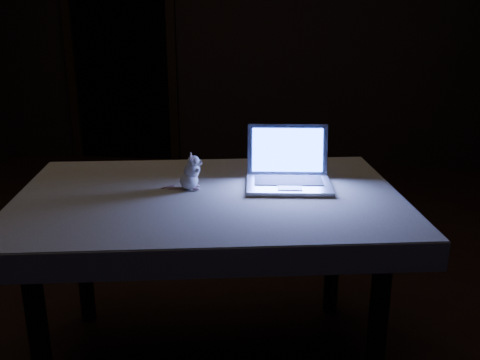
# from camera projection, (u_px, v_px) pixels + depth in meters

# --- Properties ---
(floor) EXTENTS (5.00, 5.00, 0.00)m
(floor) POSITION_uv_depth(u_px,v_px,m) (177.00, 291.00, 2.78)
(floor) COLOR black
(floor) RESTS_ON ground
(back_wall) EXTENTS (4.50, 0.04, 2.60)m
(back_wall) POSITION_uv_depth(u_px,v_px,m) (238.00, 20.00, 4.74)
(back_wall) COLOR black
(back_wall) RESTS_ON ground
(doorway) EXTENTS (1.06, 0.36, 2.13)m
(doorway) POSITION_uv_depth(u_px,v_px,m) (121.00, 46.00, 4.94)
(doorway) COLOR black
(doorway) RESTS_ON back_wall
(table) EXTENTS (1.49, 1.11, 0.72)m
(table) POSITION_uv_depth(u_px,v_px,m) (210.00, 280.00, 2.14)
(table) COLOR black
(table) RESTS_ON floor
(tablecloth) EXTENTS (1.62, 1.25, 0.10)m
(tablecloth) POSITION_uv_depth(u_px,v_px,m) (224.00, 202.00, 2.07)
(tablecloth) COLOR beige
(tablecloth) RESTS_ON table
(laptop) EXTENTS (0.35, 0.32, 0.22)m
(laptop) POSITION_uv_depth(u_px,v_px,m) (289.00, 160.00, 2.06)
(laptop) COLOR #A2A2A6
(laptop) RESTS_ON tablecloth
(plush_mouse) EXTENTS (0.12, 0.12, 0.14)m
(plush_mouse) POSITION_uv_depth(u_px,v_px,m) (189.00, 172.00, 2.06)
(plush_mouse) COLOR silver
(plush_mouse) RESTS_ON tablecloth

